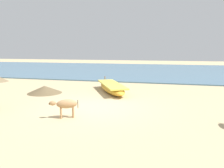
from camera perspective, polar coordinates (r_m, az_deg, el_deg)
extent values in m
plane|color=tan|center=(9.42, -4.19, -5.79)|extent=(80.00, 80.00, 0.00)
cube|color=slate|center=(25.89, 7.82, 3.57)|extent=(60.00, 20.00, 0.08)
ellipsoid|color=gold|center=(12.55, -0.08, -0.98)|extent=(2.75, 4.08, 0.47)
cube|color=#EAD84C|center=(12.52, -0.08, -0.08)|extent=(2.51, 3.63, 0.07)
cube|color=olive|center=(12.83, -0.40, -0.19)|extent=(0.78, 0.49, 0.04)
cylinder|color=olive|center=(14.33, -1.81, 1.59)|extent=(0.06, 0.06, 0.20)
ellipsoid|color=tan|center=(7.97, -11.45, -4.99)|extent=(0.77, 0.59, 0.31)
ellipsoid|color=tan|center=(7.96, -14.91, -4.74)|extent=(0.28, 0.24, 0.17)
sphere|color=#2D2119|center=(7.97, -15.66, -4.90)|extent=(0.09, 0.09, 0.07)
cylinder|color=tan|center=(7.97, -12.88, -7.36)|extent=(0.07, 0.07, 0.36)
cylinder|color=tan|center=(8.12, -12.89, -7.06)|extent=(0.07, 0.07, 0.36)
cylinder|color=tan|center=(7.98, -9.85, -7.25)|extent=(0.07, 0.07, 0.36)
cylinder|color=tan|center=(8.13, -9.91, -6.95)|extent=(0.07, 0.07, 0.36)
cylinder|color=#2D2119|center=(8.00, -8.71, -5.11)|extent=(0.02, 0.02, 0.29)
cone|color=brown|center=(12.77, -16.82, -1.34)|extent=(2.34, 2.34, 0.40)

